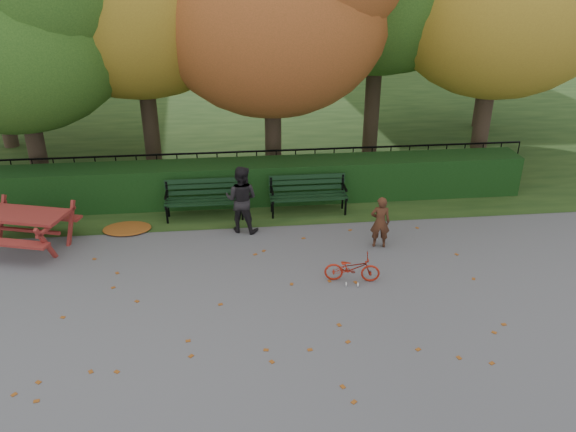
{
  "coord_description": "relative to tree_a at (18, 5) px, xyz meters",
  "views": [
    {
      "loc": [
        -0.65,
        -8.22,
        5.68
      ],
      "look_at": [
        0.39,
        1.45,
        1.0
      ],
      "focal_mm": 35.0,
      "sensor_mm": 36.0,
      "label": 1
    }
  ],
  "objects": [
    {
      "name": "leaf_pile",
      "position": [
        2.17,
        -2.39,
        -4.48
      ],
      "size": [
        1.19,
        0.93,
        0.07
      ],
      "primitive_type": "ellipsoid",
      "rotation": [
        0.0,
        0.0,
        0.2
      ],
      "color": "brown",
      "rests_on": "ground"
    },
    {
      "name": "grass_strip",
      "position": [
        5.19,
        8.42,
        -4.52
      ],
      "size": [
        90.0,
        90.0,
        0.0
      ],
      "primitive_type": "plane",
      "color": "#193312",
      "rests_on": "ground"
    },
    {
      "name": "hedge",
      "position": [
        5.19,
        -1.08,
        -4.02
      ],
      "size": [
        13.0,
        0.9,
        1.0
      ],
      "primitive_type": "cube",
      "color": "black",
      "rests_on": "ground"
    },
    {
      "name": "iron_fence",
      "position": [
        5.19,
        -0.28,
        -3.98
      ],
      "size": [
        14.0,
        0.04,
        1.02
      ],
      "color": "black",
      "rests_on": "ground"
    },
    {
      "name": "bench_left",
      "position": [
        3.89,
        -1.88,
        -4.0
      ],
      "size": [
        1.8,
        0.57,
        0.88
      ],
      "color": "black",
      "rests_on": "ground"
    },
    {
      "name": "ground",
      "position": [
        5.19,
        -5.58,
        -4.52
      ],
      "size": [
        90.0,
        90.0,
        0.0
      ],
      "primitive_type": "plane",
      "color": "slate",
      "rests_on": "ground"
    },
    {
      "name": "adult",
      "position": [
        4.72,
        -2.68,
        -3.77
      ],
      "size": [
        0.88,
        0.79,
        1.51
      ],
      "primitive_type": "imported",
      "rotation": [
        0.0,
        0.0,
        2.79
      ],
      "color": "black",
      "rests_on": "ground"
    },
    {
      "name": "bench_right",
      "position": [
        6.29,
        -1.88,
        -4.0
      ],
      "size": [
        1.8,
        0.57,
        0.88
      ],
      "color": "black",
      "rests_on": "ground"
    },
    {
      "name": "child",
      "position": [
        7.53,
        -3.71,
        -3.96
      ],
      "size": [
        0.45,
        0.33,
        1.12
      ],
      "primitive_type": "imported",
      "rotation": [
        0.0,
        0.0,
        2.97
      ],
      "color": "#442415",
      "rests_on": "ground"
    },
    {
      "name": "picnic_table",
      "position": [
        0.2,
        -3.0,
        -3.9
      ],
      "size": [
        2.21,
        1.97,
        0.91
      ],
      "rotation": [
        0.0,
        0.0,
        -0.29
      ],
      "color": "maroon",
      "rests_on": "ground"
    },
    {
      "name": "tree_a",
      "position": [
        0.0,
        0.0,
        0.0
      ],
      "size": [
        5.88,
        5.6,
        7.48
      ],
      "color": "#2E1F1A",
      "rests_on": "ground"
    },
    {
      "name": "bicycle",
      "position": [
        6.69,
        -4.98,
        -4.25
      ],
      "size": [
        1.08,
        0.53,
        0.54
      ],
      "primitive_type": "imported",
      "rotation": [
        0.0,
        0.0,
        1.4
      ],
      "color": "#A11E0E",
      "rests_on": "ground"
    },
    {
      "name": "leaf_scatter",
      "position": [
        5.19,
        -5.28,
        -4.51
      ],
      "size": [
        9.0,
        5.7,
        0.01
      ],
      "primitive_type": null,
      "color": "brown",
      "rests_on": "ground"
    }
  ]
}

